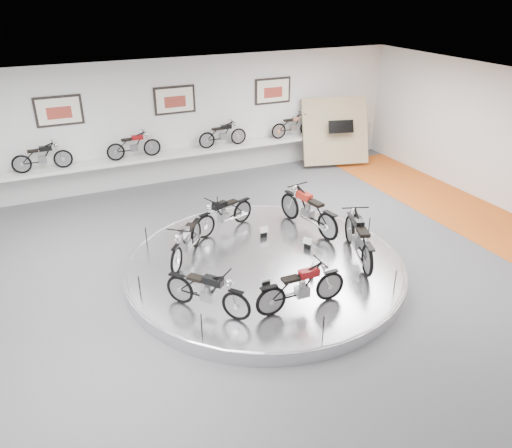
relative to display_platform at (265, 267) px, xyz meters
name	(u,v)px	position (x,y,z in m)	size (l,w,h in m)	color
floor	(270,279)	(0.00, -0.30, -0.15)	(16.00, 16.00, 0.00)	#535456
ceiling	(273,103)	(0.00, -0.30, 3.85)	(16.00, 16.00, 0.00)	white
wall_back	(176,121)	(0.00, 6.70, 1.85)	(16.00, 16.00, 0.00)	silver
orange_carpet_strip	(488,224)	(6.80, -0.30, -0.14)	(2.40, 12.60, 0.01)	#CA581A
dado_band	(179,164)	(0.00, 6.68, 0.40)	(15.68, 0.04, 1.10)	#BCBCBA
display_platform	(265,267)	(0.00, 0.00, 0.00)	(6.40, 6.40, 0.30)	silver
platform_rim	(265,262)	(0.00, 0.00, 0.12)	(6.40, 6.40, 0.10)	#B2B2BA
shelf	(181,154)	(0.00, 6.40, 0.85)	(11.00, 0.55, 0.10)	silver
poster_left	(59,111)	(-3.50, 6.66, 2.55)	(1.35, 0.06, 0.88)	white
poster_center	(175,100)	(0.00, 6.66, 2.55)	(1.35, 0.06, 0.88)	white
poster_right	(273,91)	(3.50, 6.66, 2.55)	(1.35, 0.06, 0.88)	white
display_panel	(335,131)	(5.60, 5.80, 1.10)	(2.40, 0.12, 2.40)	tan
shelf_bike_a	(42,159)	(-4.20, 6.40, 1.27)	(1.22, 0.42, 0.73)	black
shelf_bike_b	(134,147)	(-1.50, 6.40, 1.27)	(1.22, 0.42, 0.73)	maroon
shelf_bike_c	(223,136)	(1.50, 6.40, 1.27)	(1.22, 0.42, 0.73)	black
shelf_bike_d	(293,127)	(4.20, 6.40, 1.27)	(1.22, 0.42, 0.73)	#A2A2A7
bike_a	(308,209)	(1.74, 1.04, 0.71)	(1.89, 0.67, 1.11)	red
bike_b	(224,213)	(-0.24, 1.90, 0.62)	(1.61, 0.57, 0.95)	black
bike_c	(186,240)	(-1.58, 0.87, 0.63)	(1.62, 0.57, 0.95)	#A2A2A7
bike_d	(207,291)	(-1.84, -1.26, 0.62)	(1.60, 0.56, 0.94)	black
bike_e	(301,287)	(-0.13, -1.92, 0.63)	(1.65, 0.58, 0.97)	maroon
bike_f	(359,237)	(2.02, -0.77, 0.70)	(1.88, 0.66, 1.11)	black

